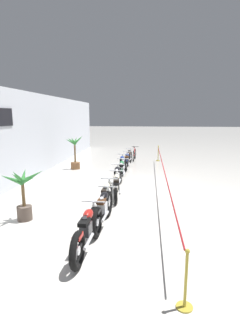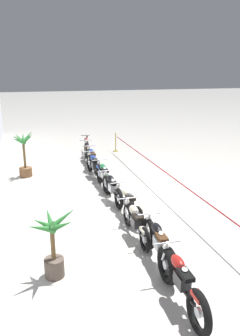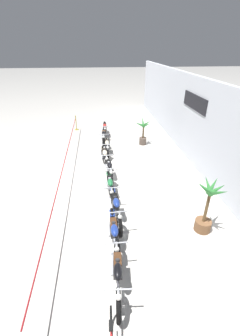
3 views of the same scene
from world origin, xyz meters
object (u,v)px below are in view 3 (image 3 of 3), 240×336
at_px(potted_palm_right_of_row, 143,132).
at_px(stanchion_far_left, 68,151).
at_px(motorcycle_red_0, 105,130).
at_px(motorcycle_black_1, 104,137).
at_px(motorcycle_cream_2, 107,146).
at_px(potted_palm_left_of_row, 207,207).
at_px(motorcycle_blue_6, 116,207).
at_px(motorcycle_blue_7, 114,234).
at_px(motorcycle_cream_3, 105,157).
at_px(motorcycle_black_8, 118,274).
at_px(motorcycle_green_5, 110,187).
at_px(motorcycle_black_4, 109,170).

distance_m(potted_palm_right_of_row, stanchion_far_left, 4.89).
relative_size(motorcycle_red_0, motorcycle_black_1, 1.00).
relative_size(motorcycle_red_0, motorcycle_cream_2, 1.07).
bearing_deg(motorcycle_cream_2, potted_palm_left_of_row, 24.23).
distance_m(motorcycle_blue_6, stanchion_far_left, 4.86).
xyz_separation_m(motorcycle_blue_7, potted_palm_right_of_row, (-7.94, 2.41, 0.31)).
height_order(motorcycle_cream_2, motorcycle_cream_3, motorcycle_cream_3).
relative_size(motorcycle_cream_2, stanchion_far_left, 0.15).
relative_size(motorcycle_black_8, potted_palm_left_of_row, 1.11).
distance_m(motorcycle_green_5, potted_palm_left_of_row, 3.72).
xyz_separation_m(motorcycle_black_1, motorcycle_black_8, (9.43, -0.01, -0.01)).
bearing_deg(motorcycle_red_0, motorcycle_cream_2, 0.05).
relative_size(motorcycle_blue_6, motorcycle_blue_7, 1.06).
height_order(motorcycle_black_4, stanchion_far_left, stanchion_far_left).
height_order(motorcycle_green_5, stanchion_far_left, stanchion_far_left).
distance_m(motorcycle_black_4, potted_palm_right_of_row, 4.56).
height_order(motorcycle_black_4, motorcycle_black_8, motorcycle_black_8).
xyz_separation_m(motorcycle_black_4, motorcycle_blue_7, (4.03, -0.09, 0.02)).
xyz_separation_m(motorcycle_black_1, motorcycle_black_4, (4.04, 0.10, -0.03)).
height_order(motorcycle_red_0, stanchion_far_left, stanchion_far_left).
xyz_separation_m(motorcycle_red_0, potted_palm_right_of_row, (1.57, 2.29, 0.30)).
distance_m(motorcycle_black_1, motorcycle_black_8, 9.43).
distance_m(motorcycle_black_1, motorcycle_blue_6, 6.82).
distance_m(motorcycle_black_1, motorcycle_green_5, 5.49).
bearing_deg(motorcycle_black_1, motorcycle_blue_7, 0.05).
bearing_deg(stanchion_far_left, potted_palm_left_of_row, 42.91).
height_order(motorcycle_black_1, motorcycle_blue_7, motorcycle_black_1).
distance_m(motorcycle_red_0, motorcycle_cream_2, 2.77).
relative_size(motorcycle_black_4, motorcycle_blue_6, 0.89).
height_order(motorcycle_black_4, motorcycle_green_5, motorcycle_green_5).
height_order(motorcycle_red_0, motorcycle_blue_7, motorcycle_red_0).
distance_m(motorcycle_cream_2, stanchion_far_left, 2.33).
distance_m(motorcycle_black_1, motorcycle_blue_7, 8.07).
distance_m(motorcycle_cream_3, motorcycle_blue_6, 4.18).
distance_m(motorcycle_black_1, motorcycle_black_4, 4.04).
bearing_deg(motorcycle_black_1, motorcycle_red_0, 174.96).
xyz_separation_m(motorcycle_cream_2, motorcycle_green_5, (4.16, -0.09, 0.02)).
distance_m(motorcycle_green_5, potted_palm_right_of_row, 5.87).
bearing_deg(motorcycle_green_5, motorcycle_blue_6, 5.13).
xyz_separation_m(motorcycle_cream_3, motorcycle_black_4, (1.39, 0.16, -0.00)).
xyz_separation_m(motorcycle_black_1, stanchion_far_left, (2.44, -1.90, 0.28)).
height_order(motorcycle_red_0, motorcycle_black_4, motorcycle_red_0).
height_order(motorcycle_blue_6, potted_palm_right_of_row, potted_palm_right_of_row).
distance_m(motorcycle_cream_3, potted_palm_left_of_row, 5.93).
height_order(motorcycle_black_4, potted_palm_left_of_row, potted_palm_left_of_row).
bearing_deg(potted_palm_left_of_row, potted_palm_right_of_row, -175.61).
distance_m(motorcycle_black_4, potted_palm_left_of_row, 4.70).
height_order(motorcycle_green_5, motorcycle_blue_7, motorcycle_blue_7).
distance_m(motorcycle_red_0, motorcycle_blue_7, 9.51).
bearing_deg(motorcycle_green_5, motorcycle_red_0, 179.31).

